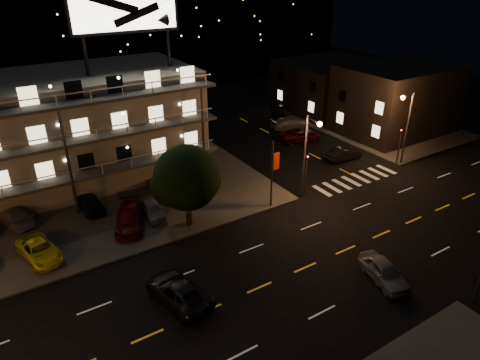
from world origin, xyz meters
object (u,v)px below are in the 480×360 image
tree (186,180)px  road_car_east (384,272)px  lot_car_4 (152,209)px  lot_car_7 (14,216)px  side_car_0 (344,154)px  road_car_west (178,291)px  lot_car_2 (40,250)px

tree → road_car_east: 16.18m
lot_car_4 → lot_car_7: (-10.21, 5.11, 0.02)m
lot_car_7 → side_car_0: size_ratio=1.12×
lot_car_7 → road_car_east: bearing=117.0°
lot_car_4 → road_car_west: bearing=-97.6°
side_car_0 → road_car_west: size_ratio=0.80×
lot_car_7 → side_car_0: 33.27m
lot_car_4 → road_car_west: 10.84m
lot_car_2 → lot_car_7: bearing=86.1°
side_car_0 → road_car_east: road_car_east is taller
tree → side_car_0: bearing=8.3°
lot_car_2 → lot_car_7: 6.36m
tree → road_car_west: (-4.53, -7.72, -3.56)m
lot_car_2 → road_car_west: (6.78, -9.37, -0.07)m
side_car_0 → road_car_east: size_ratio=0.98×
tree → lot_car_7: bearing=147.1°
lot_car_2 → road_car_east: size_ratio=1.08×
road_car_east → tree: bearing=135.2°
lot_car_7 → road_car_east: lot_car_7 is taller
side_car_0 → road_car_east: bearing=147.3°
tree → lot_car_2: 11.95m
lot_car_7 → road_car_west: size_ratio=0.90×
tree → lot_car_7: (-12.28, 7.94, -3.46)m
side_car_0 → tree: bearing=102.6°
tree → lot_car_4: tree is taller
lot_car_4 → side_car_0: bearing=6.0°
lot_car_4 → road_car_east: lot_car_4 is taller
lot_car_2 → road_car_west: bearing=-66.8°
road_car_east → lot_car_2: bearing=156.0°
road_car_east → road_car_west: size_ratio=0.82×
road_car_east → side_car_0: bearing=66.8°
lot_car_7 → road_car_east: (20.52, -21.40, -0.10)m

